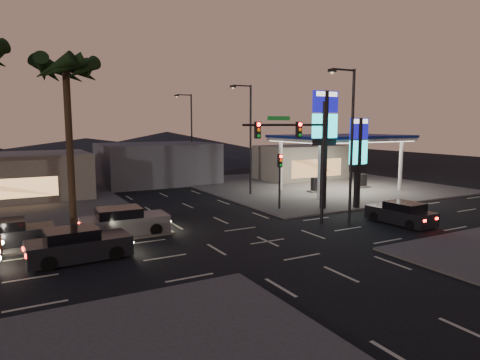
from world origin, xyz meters
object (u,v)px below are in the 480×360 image
traffic_signal_mast (302,145)px  suv_station (401,214)px  gas_station (341,139)px  pylon_sign_short (358,149)px  pylon_sign_tall (325,126)px  car_lane_b_front (124,222)px  car_lane_a_front (78,245)px  car_lane_b_mid (8,234)px

traffic_signal_mast → suv_station: (6.25, -2.64, -4.54)m
gas_station → pylon_sign_short: size_ratio=1.74×
gas_station → pylon_sign_tall: 10.01m
traffic_signal_mast → car_lane_b_front: (-10.49, 3.34, -4.45)m
pylon_sign_short → car_lane_a_front: bearing=-172.2°
traffic_signal_mast → car_lane_b_mid: size_ratio=1.75×
gas_station → suv_station: gas_station is taller
pylon_sign_short → suv_station: bearing=-100.9°
pylon_sign_short → pylon_sign_tall: bearing=158.2°
suv_station → pylon_sign_tall: bearing=103.7°
car_lane_b_front → car_lane_b_mid: bearing=175.3°
car_lane_b_front → pylon_sign_tall: bearing=0.7°
pylon_sign_tall → suv_station: bearing=-76.3°
traffic_signal_mast → suv_station: traffic_signal_mast is taller
car_lane_a_front → car_lane_b_mid: 5.11m
traffic_signal_mast → car_lane_a_front: (-13.60, -0.34, -4.49)m
car_lane_b_front → car_lane_a_front: bearing=-130.3°
car_lane_b_front → suv_station: bearing=-19.6°
pylon_sign_short → car_lane_b_front: bearing=177.3°
pylon_sign_tall → car_lane_a_front: (-18.35, -3.85, -5.65)m
pylon_sign_short → car_lane_b_front: (-17.73, 0.82, -3.88)m
gas_station → car_lane_b_mid: (-28.79, -6.18, -4.40)m
pylon_sign_short → car_lane_b_front: pylon_sign_short is taller
car_lane_b_mid → car_lane_b_front: bearing=-4.7°
pylon_sign_tall → car_lane_b_front: size_ratio=1.73×
car_lane_a_front → car_lane_b_front: bearing=49.7°
pylon_sign_short → car_lane_b_front: 18.17m
traffic_signal_mast → car_lane_b_front: size_ratio=1.54×
gas_station → car_lane_b_mid: size_ratio=2.66×
pylon_sign_tall → car_lane_b_front: bearing=-179.3°
pylon_sign_short → traffic_signal_mast: traffic_signal_mast is taller
gas_station → car_lane_b_front: (-22.73, -6.68, -4.30)m
pylon_sign_short → suv_station: pylon_sign_short is taller
gas_station → pylon_sign_tall: pylon_sign_tall is taller
car_lane_a_front → car_lane_b_mid: car_lane_a_front is taller
pylon_sign_tall → car_lane_b_front: 16.24m
car_lane_a_front → car_lane_b_mid: size_ratio=1.09×
traffic_signal_mast → car_lane_b_mid: (-16.55, 3.84, -4.54)m
pylon_sign_short → traffic_signal_mast: size_ratio=0.88×
gas_station → car_lane_a_front: gas_station is taller
pylon_sign_tall → pylon_sign_short: (2.50, -1.00, -1.74)m
car_lane_a_front → suv_station: size_ratio=1.09×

